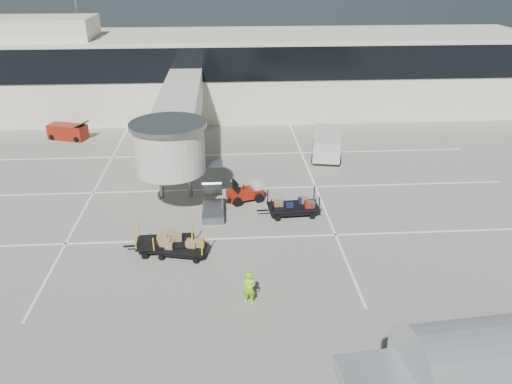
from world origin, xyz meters
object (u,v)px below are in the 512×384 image
(suitcase_cart, at_px, (293,207))
(box_cart_far, at_px, (165,242))
(belt_loader, at_px, (68,132))
(minivan, at_px, (327,142))
(baggage_tug, at_px, (246,193))
(box_cart_near, at_px, (184,248))
(ground_worker, at_px, (249,288))

(suitcase_cart, relative_size, box_cart_far, 1.00)
(box_cart_far, height_order, belt_loader, belt_loader)
(suitcase_cart, distance_m, minivan, 11.37)
(baggage_tug, distance_m, suitcase_cart, 3.76)
(box_cart_near, height_order, ground_worker, ground_worker)
(ground_worker, distance_m, minivan, 20.89)
(box_cart_far, height_order, ground_worker, ground_worker)
(minivan, bearing_deg, baggage_tug, -119.65)
(box_cart_near, bearing_deg, box_cart_far, 164.05)
(minivan, xyz_separation_m, belt_loader, (-22.89, 5.68, -0.53))
(box_cart_far, bearing_deg, baggage_tug, 49.63)
(box_cart_far, bearing_deg, box_cart_near, -31.20)
(baggage_tug, height_order, box_cart_far, baggage_tug)
(ground_worker, relative_size, belt_loader, 0.44)
(baggage_tug, distance_m, belt_loader, 20.95)
(box_cart_far, xyz_separation_m, belt_loader, (-10.80, 20.12, 0.12))
(box_cart_near, relative_size, minivan, 0.63)
(box_cart_near, bearing_deg, ground_worker, -39.30)
(box_cart_near, height_order, belt_loader, belt_loader)
(box_cart_near, distance_m, belt_loader, 23.91)
(box_cart_near, bearing_deg, suitcase_cart, 46.86)
(box_cart_far, distance_m, belt_loader, 22.84)
(box_cart_far, bearing_deg, ground_worker, -50.31)
(belt_loader, bearing_deg, box_cart_near, -41.81)
(box_cart_near, distance_m, box_cart_far, 1.26)
(ground_worker, distance_m, belt_loader, 29.46)
(box_cart_near, xyz_separation_m, belt_loader, (-11.91, 20.73, 0.17))
(box_cart_far, distance_m, minivan, 18.84)
(box_cart_near, height_order, box_cart_far, box_cart_far)
(ground_worker, bearing_deg, belt_loader, 135.04)
(box_cart_near, relative_size, box_cart_far, 0.89)
(belt_loader, bearing_deg, minivan, 4.38)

